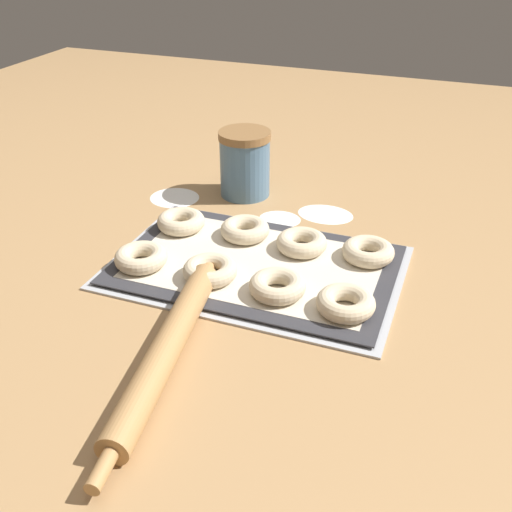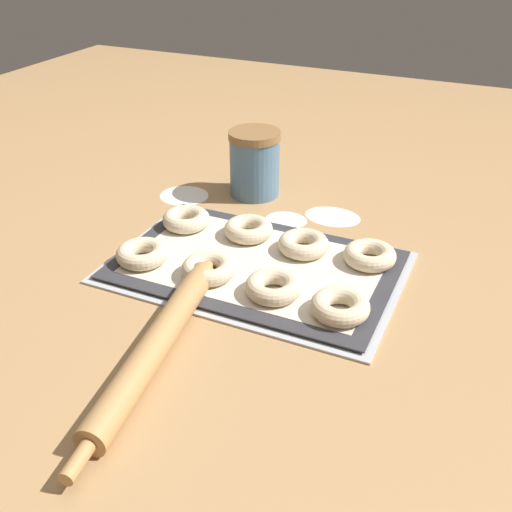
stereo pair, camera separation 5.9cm
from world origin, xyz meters
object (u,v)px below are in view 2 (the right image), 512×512
bagel_front_mid_left (209,269)px  bagel_front_far_right (340,306)px  bagel_back_mid_left (248,229)px  rolling_pin (157,343)px  bagel_back_far_left (186,219)px  flour_canister (255,163)px  bagel_front_far_left (142,254)px  baking_tray (256,267)px  bagel_front_mid_right (273,287)px  bagel_back_mid_right (303,244)px  bagel_back_far_right (370,255)px

bagel_front_mid_left → bagel_front_far_right: 0.23m
bagel_back_mid_left → rolling_pin: bearing=-86.5°
bagel_back_far_left → flour_canister: flour_canister is taller
bagel_front_far_left → bagel_front_far_right: 0.36m
baking_tray → bagel_back_far_left: 0.19m
bagel_front_mid_right → flour_canister: flour_canister is taller
bagel_front_mid_right → bagel_back_mid_left: size_ratio=1.00×
bagel_front_far_left → bagel_back_mid_right: 0.28m
baking_tray → flour_canister: 0.31m
bagel_front_mid_left → bagel_back_mid_left: (0.00, 0.15, 0.00)m
bagel_back_mid_left → bagel_front_mid_left: bearing=-90.7°
bagel_front_far_left → bagel_front_mid_left: size_ratio=1.00×
bagel_back_far_right → bagel_back_far_left: bearing=-177.8°
bagel_front_far_right → baking_tray: bearing=155.1°
bagel_back_far_left → bagel_back_mid_left: same height
bagel_front_mid_right → bagel_front_far_left: bearing=180.0°
bagel_back_mid_left → flour_canister: (-0.08, 0.20, 0.05)m
bagel_front_far_right → bagel_back_far_right: bearing=89.7°
flour_canister → bagel_front_mid_right: bearing=-61.2°
bagel_front_far_left → bagel_back_mid_left: same height
flour_canister → rolling_pin: size_ratio=0.30×
bagel_back_far_left → rolling_pin: bearing=-66.2°
bagel_front_far_left → flour_canister: size_ratio=0.64×
bagel_front_mid_left → bagel_back_mid_right: (0.11, 0.14, 0.00)m
bagel_front_mid_left → bagel_back_far_left: (-0.12, 0.14, 0.00)m
bagel_front_far_right → flour_canister: 0.47m
bagel_back_mid_left → bagel_back_far_right: (0.23, 0.00, 0.00)m
baking_tray → bagel_front_mid_left: (-0.05, -0.07, 0.02)m
bagel_front_far_right → flour_canister: flour_canister is taller
bagel_front_far_right → bagel_back_far_right: size_ratio=1.00×
baking_tray → bagel_front_far_left: 0.20m
bagel_front_far_left → rolling_pin: rolling_pin is taller
bagel_front_mid_left → bagel_front_far_left: bearing=-178.0°
bagel_front_mid_left → bagel_front_far_right: size_ratio=1.00×
bagel_front_far_left → flour_canister: 0.36m
bagel_back_far_left → bagel_back_far_right: size_ratio=1.00×
baking_tray → bagel_back_far_left: (-0.18, 0.07, 0.02)m
baking_tray → bagel_back_mid_left: size_ratio=5.45×
baking_tray → bagel_front_mid_left: bagel_front_mid_left is taller
bagel_back_mid_right → bagel_front_mid_left: bearing=-128.9°
bagel_front_mid_right → bagel_front_far_right: (0.11, -0.01, 0.00)m
bagel_front_mid_left → flour_canister: (-0.07, 0.35, 0.05)m
bagel_back_mid_left → bagel_back_mid_right: 0.11m
bagel_front_far_right → bagel_back_mid_left: bearing=144.3°
bagel_back_mid_left → bagel_back_far_right: size_ratio=1.00×
flour_canister → rolling_pin: 0.55m
bagel_back_mid_right → bagel_back_far_right: size_ratio=1.00×
baking_tray → bagel_front_far_left: bearing=-157.8°
bagel_front_mid_left → bagel_back_mid_right: 0.18m
bagel_back_mid_left → rolling_pin: (0.02, -0.35, -0.00)m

